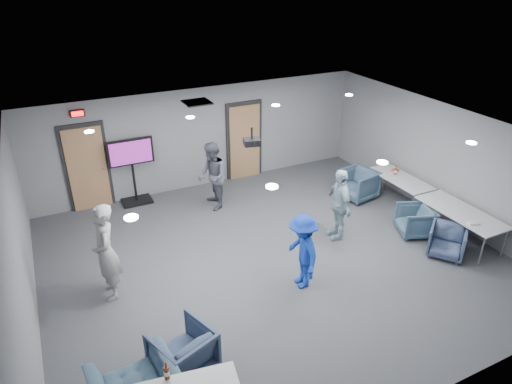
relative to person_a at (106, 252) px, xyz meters
name	(u,v)px	position (x,y,z in m)	size (l,w,h in m)	color
floor	(272,258)	(3.21, -0.29, -0.93)	(9.00, 9.00, 0.00)	#373A3F
ceiling	(274,136)	(3.21, -0.29, 1.77)	(9.00, 9.00, 0.00)	white
wall_back	(203,138)	(3.21, 3.71, 0.42)	(9.00, 0.02, 2.70)	slate
wall_front	(422,336)	(3.21, -4.29, 0.42)	(9.00, 0.02, 2.70)	slate
wall_left	(21,260)	(-1.29, -0.29, 0.42)	(0.02, 8.00, 2.70)	slate
wall_right	(442,162)	(7.71, -0.29, 0.42)	(0.02, 8.00, 2.70)	slate
door_left	(87,168)	(0.21, 3.67, 0.13)	(1.06, 0.17, 2.24)	black
door_right	(244,141)	(4.41, 3.67, 0.13)	(1.06, 0.17, 2.24)	black
exit_sign	(77,113)	(0.21, 3.65, 1.52)	(0.32, 0.08, 0.16)	black
hvac_diffuser	(197,102)	(2.71, 2.51, 1.75)	(0.60, 0.60, 0.03)	black
downlights	(274,137)	(3.21, -0.29, 1.75)	(6.18, 3.78, 0.02)	white
person_a	(106,252)	(0.00, 0.00, 0.00)	(0.68, 0.45, 1.87)	gray
person_b	(212,176)	(2.92, 2.33, -0.08)	(0.83, 0.65, 1.71)	#4E535E
person_c	(339,204)	(4.92, -0.16, -0.11)	(0.96, 0.40, 1.64)	#97B3C3
person_d	(302,252)	(3.30, -1.30, -0.18)	(0.98, 0.56, 1.51)	#18359F
chair_right_a	(358,184)	(6.49, 1.17, -0.54)	(0.83, 0.85, 0.78)	#394E63
chair_right_b	(415,221)	(6.56, -0.85, -0.59)	(0.72, 0.74, 0.68)	#3B5266
chair_right_c	(447,241)	(6.56, -1.78, -0.61)	(0.70, 0.72, 0.66)	#3A4764
chair_front_a	(183,351)	(0.64, -2.29, -0.55)	(0.81, 0.83, 0.76)	#3A4864
table_right_a	(400,180)	(7.21, 0.43, -0.25)	(0.72, 1.73, 0.73)	silver
table_right_b	(461,213)	(7.21, -1.47, -0.24)	(0.82, 1.96, 0.73)	silver
bottle_front	(167,372)	(0.24, -2.97, -0.10)	(0.08, 0.08, 0.29)	#57270E
bottle_right	(396,171)	(7.22, 0.65, -0.11)	(0.06, 0.06, 0.24)	#57270E
snack_box	(395,170)	(7.35, 0.81, -0.18)	(0.19, 0.13, 0.04)	#DA4536
wrapper	(473,223)	(7.00, -1.95, -0.18)	(0.21, 0.14, 0.05)	silver
tv_stand	(133,167)	(1.24, 3.46, 0.04)	(1.12, 0.53, 1.71)	black
projector	(252,142)	(3.06, 0.34, 1.47)	(0.37, 0.34, 0.35)	black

